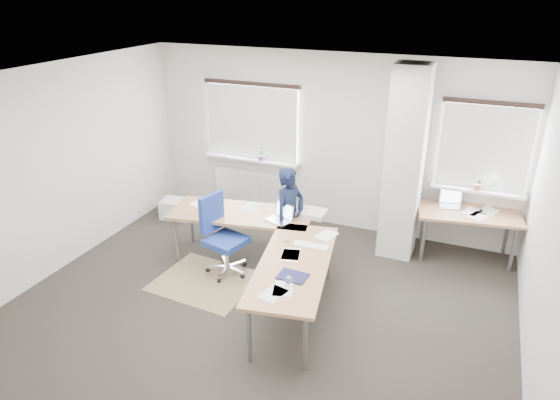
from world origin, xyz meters
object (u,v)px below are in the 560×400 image
at_px(desk_main, 269,237).
at_px(person, 290,217).
at_px(task_chair, 224,252).
at_px(desk_side, 469,215).

bearing_deg(desk_main, person, 76.70).
bearing_deg(person, task_chair, 149.73).
bearing_deg(task_chair, desk_side, 43.50).
distance_m(desk_side, person, 2.57).
relative_size(desk_side, person, 1.04).
relative_size(task_chair, person, 0.78).
xyz_separation_m(desk_side, task_chair, (-3.05, -1.71, -0.37)).
distance_m(desk_main, person, 0.63).
relative_size(desk_side, task_chair, 1.34).
bearing_deg(person, desk_side, -43.85).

